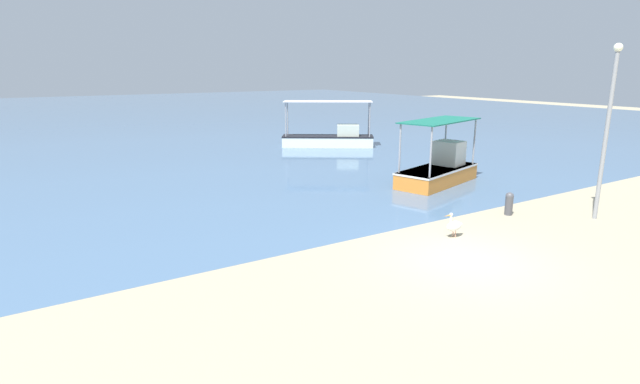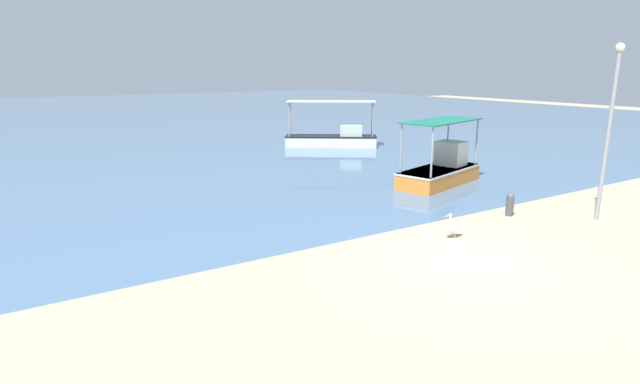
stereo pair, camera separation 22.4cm
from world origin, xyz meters
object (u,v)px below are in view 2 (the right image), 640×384
(fishing_boat_far_left, at_px, (333,137))
(fishing_boat_near_left, at_px, (441,169))
(lamp_post, at_px, (610,124))
(mooring_bollard, at_px, (510,203))
(pelican, at_px, (453,226))

(fishing_boat_far_left, xyz_separation_m, fishing_boat_near_left, (-1.77, -11.52, 0.05))
(lamp_post, relative_size, mooring_bollard, 7.12)
(lamp_post, bearing_deg, fishing_boat_near_left, 94.94)
(fishing_boat_far_left, distance_m, pelican, 18.40)
(fishing_boat_near_left, xyz_separation_m, pelican, (-5.02, -5.58, -0.30))
(fishing_boat_far_left, relative_size, fishing_boat_near_left, 1.18)
(pelican, bearing_deg, mooring_bollard, 10.84)
(pelican, bearing_deg, fishing_boat_far_left, 68.36)
(fishing_boat_near_left, bearing_deg, lamp_post, -85.06)
(mooring_bollard, bearing_deg, pelican, -169.16)
(pelican, bearing_deg, fishing_boat_near_left, 48.05)
(mooring_bollard, bearing_deg, lamp_post, -41.15)
(fishing_boat_far_left, distance_m, fishing_boat_near_left, 11.66)
(fishing_boat_far_left, bearing_deg, pelican, -111.64)
(fishing_boat_far_left, distance_m, lamp_post, 18.55)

